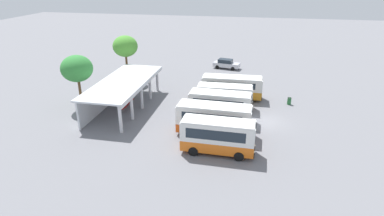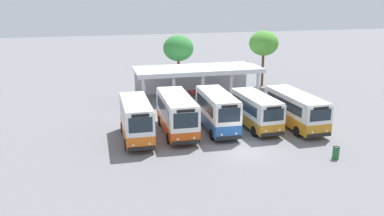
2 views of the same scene
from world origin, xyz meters
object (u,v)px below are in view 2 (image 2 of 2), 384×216
object	(u,v)px
litter_bin_apron	(336,153)
city_bus_second_in_row	(177,113)
waiting_chair_middle_seat	(195,93)
city_bus_fifth_blue	(295,109)
waiting_chair_fifth_seat	(206,92)
waiting_chair_far_end_seat	(211,92)
city_bus_fourth_amber	(256,110)
waiting_chair_fourth_seat	(200,93)
waiting_chair_end_by_column	(184,94)
city_bus_nearest_orange	(136,119)
city_bus_middle_cream	(217,110)
waiting_chair_second_from_end	(189,93)

from	to	relation	value
litter_bin_apron	city_bus_second_in_row	bearing A→B (deg)	140.07
waiting_chair_middle_seat	city_bus_second_in_row	bearing A→B (deg)	-111.97
city_bus_fifth_blue	waiting_chair_middle_seat	world-z (taller)	city_bus_fifth_blue
waiting_chair_fifth_seat	litter_bin_apron	distance (m)	20.12
waiting_chair_middle_seat	waiting_chair_far_end_seat	world-z (taller)	same
city_bus_fourth_amber	waiting_chair_fifth_seat	bearing A→B (deg)	95.38
waiting_chair_fourth_seat	litter_bin_apron	xyz separation A→B (m)	(4.62, -19.69, -0.07)
city_bus_second_in_row	waiting_chair_end_by_column	size ratio (longest dim) A/B	8.90
city_bus_second_in_row	city_bus_fourth_amber	xyz separation A→B (m)	(7.01, -0.34, -0.15)
city_bus_fourth_amber	waiting_chair_far_end_seat	distance (m)	11.94
city_bus_nearest_orange	city_bus_second_in_row	xyz separation A→B (m)	(3.51, 0.82, -0.00)
city_bus_second_in_row	waiting_chair_middle_seat	bearing A→B (deg)	68.03
city_bus_fifth_blue	waiting_chair_fifth_seat	world-z (taller)	city_bus_fifth_blue
city_bus_middle_cream	city_bus_fifth_blue	size ratio (longest dim) A/B	0.89
city_bus_fifth_blue	litter_bin_apron	size ratio (longest dim) A/B	8.77
waiting_chair_middle_seat	waiting_chair_far_end_seat	bearing A→B (deg)	1.56
waiting_chair_fourth_seat	city_bus_middle_cream	bearing A→B (deg)	-98.63
city_bus_second_in_row	waiting_chair_far_end_seat	xyz separation A→B (m)	(6.54, 11.54, -1.28)
city_bus_fourth_amber	litter_bin_apron	size ratio (longest dim) A/B	7.56
city_bus_middle_cream	waiting_chair_fourth_seat	distance (m)	11.81
waiting_chair_fifth_seat	litter_bin_apron	size ratio (longest dim) A/B	0.96
waiting_chair_end_by_column	waiting_chair_fourth_seat	world-z (taller)	same
city_bus_fifth_blue	waiting_chair_fourth_seat	world-z (taller)	city_bus_fifth_blue
waiting_chair_far_end_seat	waiting_chair_fourth_seat	bearing A→B (deg)	-174.67
city_bus_middle_cream	waiting_chair_far_end_seat	distance (m)	12.18
waiting_chair_end_by_column	litter_bin_apron	xyz separation A→B (m)	(6.52, -19.82, -0.07)
city_bus_nearest_orange	waiting_chair_middle_seat	bearing A→B (deg)	56.51
waiting_chair_end_by_column	waiting_chair_fifth_seat	size ratio (longest dim) A/B	1.00
waiting_chair_middle_seat	litter_bin_apron	size ratio (longest dim) A/B	0.96
waiting_chair_second_from_end	waiting_chair_far_end_seat	world-z (taller)	same
city_bus_second_in_row	waiting_chair_fifth_seat	world-z (taller)	city_bus_second_in_row
city_bus_second_in_row	waiting_chair_middle_seat	distance (m)	12.45
city_bus_second_in_row	waiting_chair_far_end_seat	size ratio (longest dim) A/B	8.90
city_bus_fourth_amber	waiting_chair_second_from_end	xyz separation A→B (m)	(-3.01, 11.80, -1.13)
city_bus_second_in_row	litter_bin_apron	xyz separation A→B (m)	(9.89, -8.27, -1.35)
waiting_chair_middle_seat	waiting_chair_fourth_seat	bearing A→B (deg)	-5.98
city_bus_second_in_row	waiting_chair_far_end_seat	distance (m)	13.32
waiting_chair_fifth_seat	waiting_chair_middle_seat	bearing A→B (deg)	178.12
city_bus_fourth_amber	waiting_chair_middle_seat	bearing A→B (deg)	101.38
city_bus_fourth_amber	litter_bin_apron	bearing A→B (deg)	-70.08
city_bus_nearest_orange	waiting_chair_fifth_seat	world-z (taller)	city_bus_nearest_orange
city_bus_fourth_amber	waiting_chair_fifth_seat	distance (m)	11.89
city_bus_fourth_amber	city_bus_fifth_blue	bearing A→B (deg)	-9.62
city_bus_second_in_row	city_bus_fifth_blue	world-z (taller)	city_bus_second_in_row
city_bus_fifth_blue	litter_bin_apron	distance (m)	7.46
waiting_chair_second_from_end	litter_bin_apron	bearing A→B (deg)	-73.38
waiting_chair_end_by_column	city_bus_fourth_amber	bearing A→B (deg)	-72.95
waiting_chair_fourth_seat	waiting_chair_fifth_seat	world-z (taller)	same
city_bus_fourth_amber	waiting_chair_second_from_end	world-z (taller)	city_bus_fourth_amber
waiting_chair_fifth_seat	city_bus_nearest_orange	bearing A→B (deg)	-127.50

